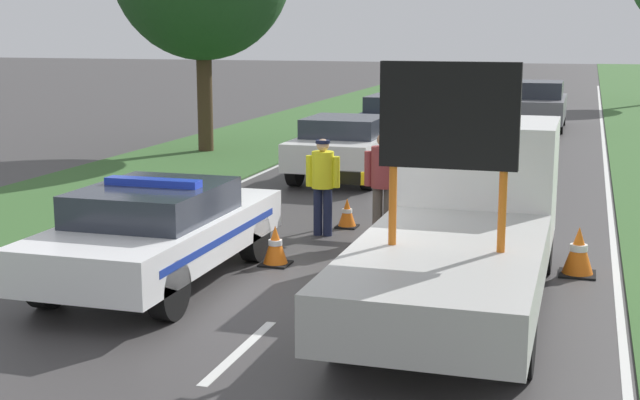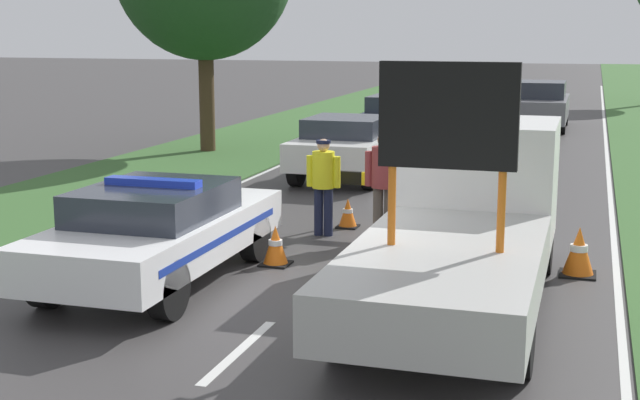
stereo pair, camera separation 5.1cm
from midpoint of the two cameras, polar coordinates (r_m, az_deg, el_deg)
ground_plane at (r=12.07m, az=-0.71°, el=-5.74°), size 160.00×160.00×0.00m
lane_markings at (r=26.14m, az=9.11°, el=3.21°), size 8.13×61.89×0.01m
grass_verge_left at (r=32.76m, az=-0.84°, el=4.92°), size 4.68×120.00×0.03m
police_car at (r=12.42m, az=-10.16°, el=-1.89°), size 1.93×4.73×1.48m
work_truck at (r=11.71m, az=9.45°, el=-1.08°), size 2.11×6.34×3.12m
road_barrier at (r=15.31m, az=4.27°, el=1.02°), size 2.43×0.08×1.02m
police_officer at (r=14.96m, az=0.32°, el=1.39°), size 0.59×0.38×1.65m
pedestrian_civilian at (r=14.60m, az=4.22°, el=1.42°), size 0.65×0.41×1.80m
traffic_cone_near_police at (r=13.18m, az=16.34°, el=-3.18°), size 0.51×0.51×0.71m
traffic_cone_centre_front at (r=13.23m, az=-2.76°, el=-2.92°), size 0.43×0.43×0.60m
traffic_cone_near_truck at (r=15.05m, az=-4.79°, el=-1.41°), size 0.37×0.37×0.52m
traffic_cone_behind_barrier at (r=15.71m, az=1.89°, el=-0.85°), size 0.37×0.37×0.52m
queued_car_van_white at (r=20.68m, az=1.83°, el=3.51°), size 1.92×4.01×1.45m
queued_car_hatch_blue at (r=26.97m, az=5.24°, el=5.23°), size 1.94×4.31×1.49m
queued_car_suv_grey at (r=31.95m, az=14.04°, el=5.92°), size 1.74×4.50×1.66m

